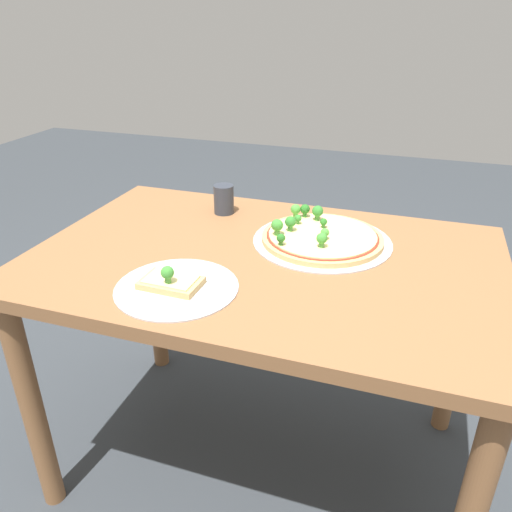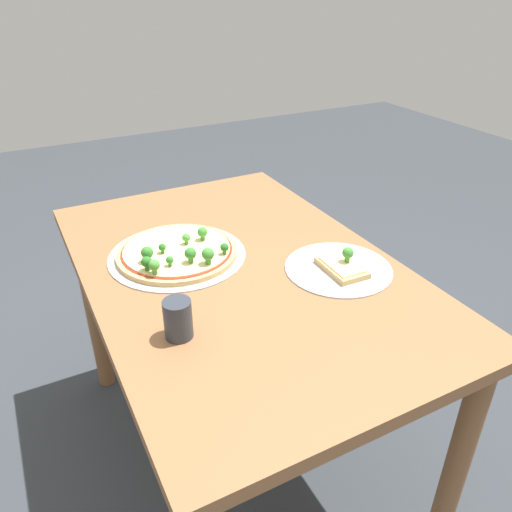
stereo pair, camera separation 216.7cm
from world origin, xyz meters
The scene contains 5 objects.
ground_plane centered at (0.00, 0.00, 0.00)m, with size 8.00×8.00×0.00m, color #33383D.
dining_table centered at (0.00, 0.00, 0.65)m, with size 1.24×0.80×0.75m.
pizza_tray_whole centered at (0.12, 0.13, 0.77)m, with size 0.39×0.39×0.07m.
pizza_tray_slice centered at (-0.15, -0.23, 0.76)m, with size 0.29×0.29×0.07m.
drinking_cup centered at (-0.22, 0.25, 0.80)m, with size 0.06×0.06×0.09m, color #2D333D.
Camera 2 is at (-1.07, 0.50, 1.45)m, focal length 35.00 mm.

